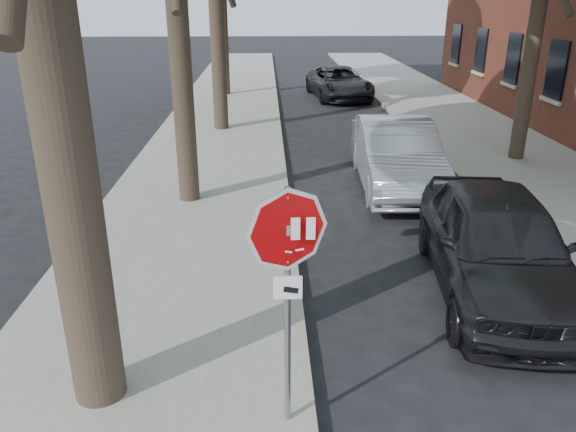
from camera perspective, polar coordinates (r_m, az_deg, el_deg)
The scene contains 9 objects.
ground at distance 6.50m, azimuth 6.55°, elevation -20.33°, with size 120.00×120.00×0.00m, color black.
sidewalk_left at distance 17.38m, azimuth -7.56°, elevation 7.22°, with size 4.00×55.00×0.12m, color gray.
sidewalk_right at distance 18.62m, azimuth 19.69°, elevation 7.11°, with size 4.00×55.00×0.12m, color gray.
curb_left at distance 17.31m, azimuth -0.73°, elevation 7.36°, with size 0.12×55.00×0.13m, color #9E9384.
curb_right at distance 17.96m, azimuth 13.56°, elevation 7.29°, with size 0.12×55.00×0.13m, color #9E9384.
stop_sign at distance 5.31m, azimuth -0.03°, elevation -5.06°, with size 0.76×0.34×2.61m.
car_a at distance 9.11m, azimuth 20.47°, elevation -2.59°, with size 1.91×4.74×1.62m, color black.
car_b at distance 13.55m, azimuth 10.95°, elevation 6.09°, with size 1.68×4.81×1.58m, color #ADB1B6.
car_d at distance 25.56m, azimuth 5.21°, elevation 13.33°, with size 2.25×4.88×1.36m, color black.
Camera 1 is at (-0.88, -4.77, 4.34)m, focal length 35.00 mm.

